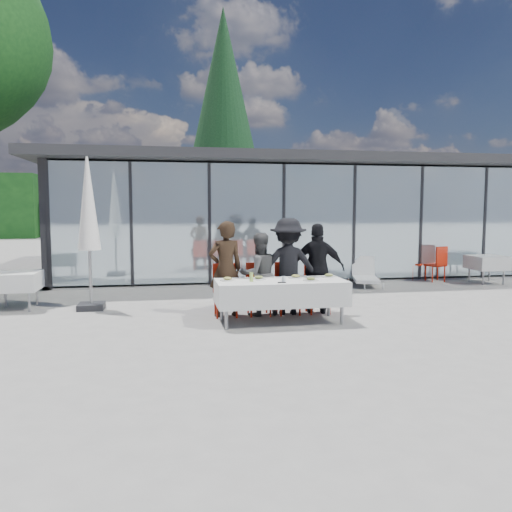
{
  "coord_description": "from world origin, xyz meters",
  "views": [
    {
      "loc": [
        -2.0,
        -8.74,
        1.98
      ],
      "look_at": [
        -0.21,
        1.2,
        1.03
      ],
      "focal_mm": 35.0,
      "sensor_mm": 36.0,
      "label": 1
    }
  ],
  "objects_px": {
    "diner_d": "(318,268)",
    "plate_extra": "(311,279)",
    "plate_c": "(296,277)",
    "dining_table": "(281,292)",
    "spare_chair_b": "(438,262)",
    "diner_a": "(225,269)",
    "plate_b": "(259,278)",
    "diner_chair_c": "(287,285)",
    "plate_a": "(228,279)",
    "diner_c": "(288,266)",
    "plate_d": "(329,276)",
    "juice_bottle": "(251,277)",
    "diner_chair_b": "(258,286)",
    "market_umbrella": "(88,213)",
    "diner_b": "(259,274)",
    "folded_eyeglasses": "(282,282)",
    "conifer_tree": "(224,116)",
    "spare_table_left": "(16,281)",
    "diner_chair_d": "(317,284)",
    "spare_table_right": "(487,263)",
    "spare_chair_a": "(413,261)",
    "diner_chair_a": "(225,287)",
    "lounger": "(365,275)"
  },
  "relations": [
    {
      "from": "diner_c",
      "to": "plate_d",
      "type": "distance_m",
      "value": 0.81
    },
    {
      "from": "diner_chair_c",
      "to": "conifer_tree",
      "type": "bearing_deg",
      "value": 88.86
    },
    {
      "from": "diner_chair_b",
      "to": "diner_c",
      "type": "bearing_deg",
      "value": -6.91
    },
    {
      "from": "diner_chair_a",
      "to": "plate_c",
      "type": "height_order",
      "value": "diner_chair_a"
    },
    {
      "from": "plate_c",
      "to": "plate_extra",
      "type": "distance_m",
      "value": 0.41
    },
    {
      "from": "dining_table",
      "to": "plate_a",
      "type": "relative_size",
      "value": 8.36
    },
    {
      "from": "diner_b",
      "to": "folded_eyeglasses",
      "type": "bearing_deg",
      "value": 89.9
    },
    {
      "from": "diner_chair_a",
      "to": "folded_eyeglasses",
      "type": "height_order",
      "value": "diner_chair_a"
    },
    {
      "from": "plate_extra",
      "to": "conifer_tree",
      "type": "relative_size",
      "value": 0.03
    },
    {
      "from": "diner_chair_b",
      "to": "diner_chair_c",
      "type": "xyz_separation_m",
      "value": [
        0.56,
        0.0,
        0.0
      ]
    },
    {
      "from": "diner_chair_b",
      "to": "plate_extra",
      "type": "distance_m",
      "value": 1.21
    },
    {
      "from": "diner_chair_d",
      "to": "diner_b",
      "type": "bearing_deg",
      "value": -176.6
    },
    {
      "from": "plate_d",
      "to": "market_umbrella",
      "type": "distance_m",
      "value": 4.8
    },
    {
      "from": "folded_eyeglasses",
      "to": "diner_chair_c",
      "type": "bearing_deg",
      "value": 71.6
    },
    {
      "from": "diner_b",
      "to": "juice_bottle",
      "type": "bearing_deg",
      "value": 58.47
    },
    {
      "from": "diner_chair_d",
      "to": "spare_table_right",
      "type": "bearing_deg",
      "value": 26.68
    },
    {
      "from": "diner_c",
      "to": "lounger",
      "type": "bearing_deg",
      "value": -122.62
    },
    {
      "from": "dining_table",
      "to": "spare_table_left",
      "type": "distance_m",
      "value": 5.33
    },
    {
      "from": "diner_d",
      "to": "spare_chair_a",
      "type": "relative_size",
      "value": 1.76
    },
    {
      "from": "juice_bottle",
      "to": "folded_eyeglasses",
      "type": "bearing_deg",
      "value": -25.49
    },
    {
      "from": "spare_table_right",
      "to": "plate_a",
      "type": "bearing_deg",
      "value": -154.97
    },
    {
      "from": "spare_table_left",
      "to": "spare_chair_a",
      "type": "distance_m",
      "value": 10.12
    },
    {
      "from": "diner_d",
      "to": "plate_extra",
      "type": "bearing_deg",
      "value": 82.06
    },
    {
      "from": "plate_extra",
      "to": "juice_bottle",
      "type": "xyz_separation_m",
      "value": [
        -1.03,
        0.08,
        0.06
      ]
    },
    {
      "from": "diner_chair_c",
      "to": "spare_chair_a",
      "type": "relative_size",
      "value": 1.0
    },
    {
      "from": "diner_chair_a",
      "to": "plate_c",
      "type": "xyz_separation_m",
      "value": [
        1.22,
        -0.54,
        0.24
      ]
    },
    {
      "from": "diner_chair_c",
      "to": "juice_bottle",
      "type": "xyz_separation_m",
      "value": [
        -0.84,
        -0.83,
        0.29
      ]
    },
    {
      "from": "diner_b",
      "to": "spare_table_right",
      "type": "xyz_separation_m",
      "value": [
        6.75,
        2.88,
        -0.22
      ]
    },
    {
      "from": "dining_table",
      "to": "spare_chair_b",
      "type": "bearing_deg",
      "value": 37.1
    },
    {
      "from": "plate_b",
      "to": "spare_table_left",
      "type": "distance_m",
      "value": 4.93
    },
    {
      "from": "diner_c",
      "to": "plate_a",
      "type": "relative_size",
      "value": 6.73
    },
    {
      "from": "diner_chair_a",
      "to": "spare_chair_a",
      "type": "relative_size",
      "value": 1.0
    },
    {
      "from": "plate_b",
      "to": "spare_chair_a",
      "type": "height_order",
      "value": "spare_chair_a"
    },
    {
      "from": "diner_c",
      "to": "dining_table",
      "type": "bearing_deg",
      "value": 75.46
    },
    {
      "from": "diner_b",
      "to": "diner_chair_b",
      "type": "xyz_separation_m",
      "value": [
        0.0,
        0.07,
        -0.24
      ]
    },
    {
      "from": "diner_a",
      "to": "plate_b",
      "type": "bearing_deg",
      "value": 123.9
    },
    {
      "from": "market_umbrella",
      "to": "spare_table_right",
      "type": "bearing_deg",
      "value": 10.14
    },
    {
      "from": "diner_chair_d",
      "to": "plate_b",
      "type": "distance_m",
      "value": 1.4
    },
    {
      "from": "plate_b",
      "to": "folded_eyeglasses",
      "type": "distance_m",
      "value": 0.57
    },
    {
      "from": "dining_table",
      "to": "plate_extra",
      "type": "relative_size",
      "value": 8.36
    },
    {
      "from": "diner_chair_c",
      "to": "diner_d",
      "type": "relative_size",
      "value": 0.57
    },
    {
      "from": "diner_chair_a",
      "to": "plate_extra",
      "type": "distance_m",
      "value": 1.67
    },
    {
      "from": "plate_d",
      "to": "spare_chair_b",
      "type": "height_order",
      "value": "spare_chair_b"
    },
    {
      "from": "diner_b",
      "to": "spare_table_right",
      "type": "distance_m",
      "value": 7.34
    },
    {
      "from": "diner_chair_d",
      "to": "plate_extra",
      "type": "xyz_separation_m",
      "value": [
        -0.39,
        -0.91,
        0.24
      ]
    },
    {
      "from": "diner_chair_b",
      "to": "plate_a",
      "type": "relative_size",
      "value": 3.6
    },
    {
      "from": "dining_table",
      "to": "diner_chair_c",
      "type": "bearing_deg",
      "value": 68.22
    },
    {
      "from": "juice_bottle",
      "to": "spare_chair_a",
      "type": "bearing_deg",
      "value": 40.81
    },
    {
      "from": "juice_bottle",
      "to": "market_umbrella",
      "type": "xyz_separation_m",
      "value": [
        -2.91,
        1.87,
        1.09
      ]
    },
    {
      "from": "diner_chair_c",
      "to": "plate_a",
      "type": "distance_m",
      "value": 1.4
    }
  ]
}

